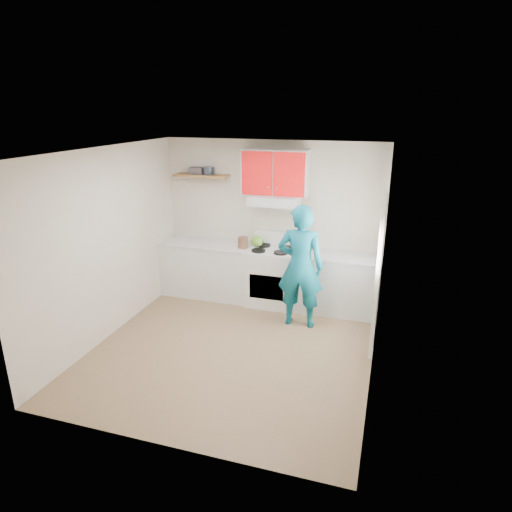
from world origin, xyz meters
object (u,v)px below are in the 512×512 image
(tin, at_px, (208,171))
(person, at_px, (300,267))
(kettle, at_px, (257,241))
(stove, at_px, (272,277))
(crock, at_px, (243,243))

(tin, height_order, person, tin)
(kettle, distance_m, person, 1.13)
(stove, height_order, crock, crock)
(kettle, xyz_separation_m, person, (0.87, -0.71, -0.10))
(stove, bearing_deg, person, -46.07)
(tin, relative_size, kettle, 0.91)
(crock, bearing_deg, kettle, 35.44)
(tin, bearing_deg, person, -25.38)
(stove, distance_m, kettle, 0.63)
(tin, bearing_deg, crock, -20.46)
(crock, bearing_deg, tin, 159.54)
(stove, relative_size, person, 0.51)
(kettle, bearing_deg, stove, -24.56)
(kettle, height_order, person, person)
(tin, distance_m, person, 2.26)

